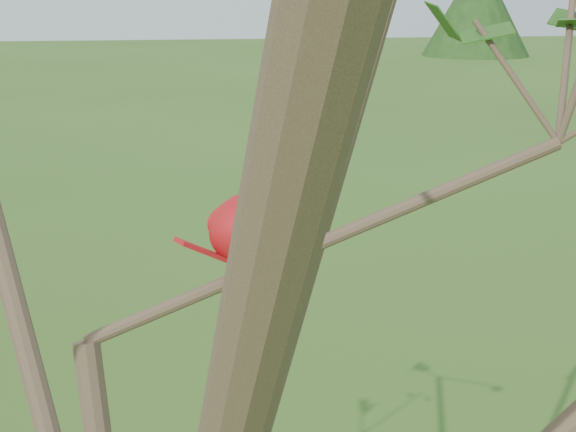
% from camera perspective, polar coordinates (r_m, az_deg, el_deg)
% --- Properties ---
extents(crabapple_tree, '(2.35, 2.05, 2.95)m').
position_cam_1_polar(crabapple_tree, '(0.99, -9.57, -1.37)').
color(crabapple_tree, '#443024').
rests_on(crabapple_tree, ground).
extents(cardinal, '(0.19, 0.13, 0.14)m').
position_cam_1_polar(cardinal, '(1.11, -1.90, -0.54)').
color(cardinal, red).
rests_on(cardinal, ground).
extents(distant_trees, '(42.45, 11.22, 3.45)m').
position_cam_1_polar(distant_trees, '(25.20, -12.56, 12.42)').
color(distant_trees, '#443024').
rests_on(distant_trees, ground).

